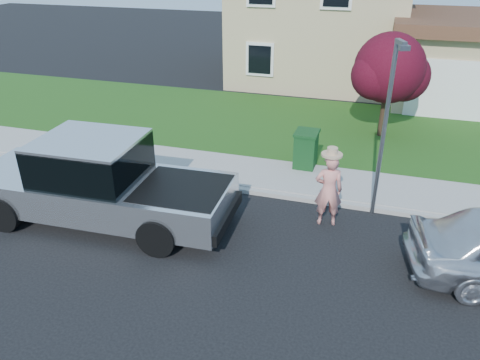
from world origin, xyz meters
name	(u,v)px	position (x,y,z in m)	size (l,w,h in m)	color
ground	(214,250)	(0.00, 0.00, 0.00)	(80.00, 80.00, 0.00)	black
curb	(283,196)	(1.00, 2.90, 0.06)	(40.00, 0.20, 0.12)	gray
sidewalk	(291,178)	(1.00, 4.00, 0.07)	(40.00, 2.00, 0.15)	gray
lawn	(314,128)	(1.00, 8.50, 0.05)	(40.00, 7.00, 0.10)	#194012
house	(350,15)	(1.31, 16.38, 3.17)	(14.00, 11.30, 6.85)	tan
pickup_truck	(99,183)	(-3.15, 0.47, 1.02)	(6.75, 2.62, 2.19)	black
woman	(329,189)	(2.31, 1.92, 0.98)	(0.76, 0.58, 2.07)	#DF847A
ornamental_tree	(390,71)	(3.46, 8.33, 2.42)	(2.65, 2.39, 3.64)	black
trash_bin	(306,149)	(1.27, 4.82, 0.73)	(0.72, 0.82, 1.14)	#103A16
street_lamp	(386,122)	(3.43, 2.70, 2.55)	(0.34, 0.58, 4.47)	slate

